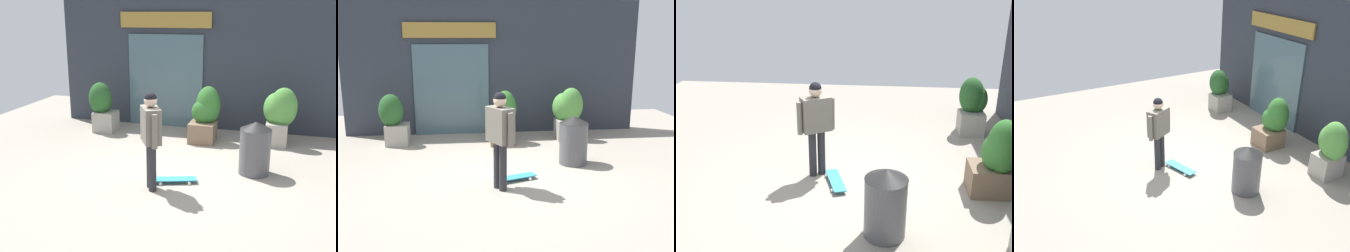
% 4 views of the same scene
% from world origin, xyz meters
% --- Properties ---
extents(ground_plane, '(12.00, 12.00, 0.00)m').
position_xyz_m(ground_plane, '(0.00, 0.00, 0.00)').
color(ground_plane, gray).
extents(building_facade, '(7.68, 0.31, 3.45)m').
position_xyz_m(building_facade, '(-0.05, 3.36, 1.71)').
color(building_facade, '#2D333D').
rests_on(building_facade, ground_plane).
extents(skateboarder, '(0.46, 0.58, 1.65)m').
position_xyz_m(skateboarder, '(-0.20, -0.67, 1.02)').
color(skateboarder, '#28282D').
rests_on(skateboarder, ground_plane).
extents(skateboard, '(0.80, 0.44, 0.08)m').
position_xyz_m(skateboard, '(0.11, -0.32, 0.06)').
color(skateboard, teal).
rests_on(skateboard, ground_plane).
extents(planter_box_left, '(0.65, 0.69, 1.26)m').
position_xyz_m(planter_box_left, '(0.16, 2.18, 0.61)').
color(planter_box_left, brown).
rests_on(planter_box_left, ground_plane).
extents(planter_box_right, '(0.72, 0.64, 1.30)m').
position_xyz_m(planter_box_right, '(1.76, 2.37, 0.70)').
color(planter_box_right, gray).
rests_on(planter_box_right, ground_plane).
extents(planter_box_mid, '(0.66, 0.59, 1.22)m').
position_xyz_m(planter_box_mid, '(-2.44, 2.33, 0.69)').
color(planter_box_mid, gray).
rests_on(planter_box_mid, ground_plane).
extents(trash_bin, '(0.57, 0.57, 0.98)m').
position_xyz_m(trash_bin, '(1.40, 0.49, 0.49)').
color(trash_bin, '#4C4C51').
rests_on(trash_bin, ground_plane).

